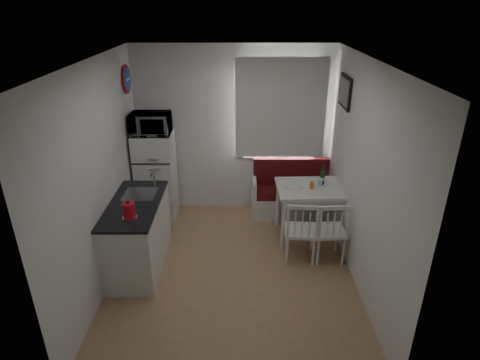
{
  "coord_description": "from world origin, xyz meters",
  "views": [
    {
      "loc": [
        0.09,
        -4.17,
        3.18
      ],
      "look_at": [
        0.09,
        0.5,
        1.05
      ],
      "focal_mm": 30.0,
      "sensor_mm": 36.0,
      "label": 1
    }
  ],
  "objects_px": {
    "kitchen_counter": "(138,234)",
    "kettle": "(129,210)",
    "bench": "(291,197)",
    "chair_left": "(302,226)",
    "microwave": "(150,124)",
    "fridge": "(156,177)",
    "chair_right": "(331,226)",
    "wine_bottle": "(323,175)",
    "dining_table": "(314,193)"
  },
  "relations": [
    {
      "from": "bench",
      "to": "kitchen_counter",
      "type": "bearing_deg",
      "value": -147.24
    },
    {
      "from": "microwave",
      "to": "bench",
      "type": "bearing_deg",
      "value": 4.36
    },
    {
      "from": "chair_right",
      "to": "fridge",
      "type": "bearing_deg",
      "value": 149.91
    },
    {
      "from": "microwave",
      "to": "kettle",
      "type": "height_order",
      "value": "microwave"
    },
    {
      "from": "dining_table",
      "to": "microwave",
      "type": "bearing_deg",
      "value": 165.98
    },
    {
      "from": "bench",
      "to": "microwave",
      "type": "height_order",
      "value": "microwave"
    },
    {
      "from": "kitchen_counter",
      "to": "microwave",
      "type": "height_order",
      "value": "microwave"
    },
    {
      "from": "bench",
      "to": "kettle",
      "type": "xyz_separation_m",
      "value": [
        -2.05,
        -1.74,
        0.71
      ]
    },
    {
      "from": "chair_right",
      "to": "microwave",
      "type": "distance_m",
      "value": 2.87
    },
    {
      "from": "kitchen_counter",
      "to": "chair_left",
      "type": "bearing_deg",
      "value": 1.1
    },
    {
      "from": "wine_bottle",
      "to": "chair_right",
      "type": "bearing_deg",
      "value": -90.0
    },
    {
      "from": "fridge",
      "to": "kettle",
      "type": "relative_size",
      "value": 6.36
    },
    {
      "from": "chair_right",
      "to": "bench",
      "type": "bearing_deg",
      "value": 101.06
    },
    {
      "from": "chair_left",
      "to": "microwave",
      "type": "height_order",
      "value": "microwave"
    },
    {
      "from": "microwave",
      "to": "wine_bottle",
      "type": "bearing_deg",
      "value": -9.2
    },
    {
      "from": "fridge",
      "to": "microwave",
      "type": "xyz_separation_m",
      "value": [
        0.0,
        -0.05,
        0.85
      ]
    },
    {
      "from": "bench",
      "to": "fridge",
      "type": "bearing_deg",
      "value": -177.01
    },
    {
      "from": "kitchen_counter",
      "to": "chair_left",
      "type": "distance_m",
      "value": 2.09
    },
    {
      "from": "bench",
      "to": "fridge",
      "type": "distance_m",
      "value": 2.12
    },
    {
      "from": "chair_left",
      "to": "kettle",
      "type": "distance_m",
      "value": 2.13
    },
    {
      "from": "bench",
      "to": "dining_table",
      "type": "relative_size",
      "value": 1.17
    },
    {
      "from": "chair_right",
      "to": "wine_bottle",
      "type": "height_order",
      "value": "wine_bottle"
    },
    {
      "from": "microwave",
      "to": "kitchen_counter",
      "type": "bearing_deg",
      "value": -90.94
    },
    {
      "from": "kitchen_counter",
      "to": "chair_right",
      "type": "height_order",
      "value": "kitchen_counter"
    },
    {
      "from": "chair_right",
      "to": "microwave",
      "type": "xyz_separation_m",
      "value": [
        -2.43,
        1.15,
        1.0
      ]
    },
    {
      "from": "kitchen_counter",
      "to": "fridge",
      "type": "height_order",
      "value": "fridge"
    },
    {
      "from": "chair_left",
      "to": "kettle",
      "type": "relative_size",
      "value": 2.17
    },
    {
      "from": "chair_right",
      "to": "wine_bottle",
      "type": "distance_m",
      "value": 0.85
    },
    {
      "from": "chair_left",
      "to": "fridge",
      "type": "bearing_deg",
      "value": 155.07
    },
    {
      "from": "chair_right",
      "to": "kettle",
      "type": "xyz_separation_m",
      "value": [
        -2.4,
        -0.43,
        0.47
      ]
    },
    {
      "from": "kitchen_counter",
      "to": "kettle",
      "type": "distance_m",
      "value": 0.68
    },
    {
      "from": "kitchen_counter",
      "to": "dining_table",
      "type": "bearing_deg",
      "value": 16.72
    },
    {
      "from": "dining_table",
      "to": "microwave",
      "type": "relative_size",
      "value": 1.91
    },
    {
      "from": "kitchen_counter",
      "to": "dining_table",
      "type": "relative_size",
      "value": 1.24
    },
    {
      "from": "bench",
      "to": "chair_left",
      "type": "relative_size",
      "value": 2.62
    },
    {
      "from": "dining_table",
      "to": "microwave",
      "type": "height_order",
      "value": "microwave"
    },
    {
      "from": "fridge",
      "to": "wine_bottle",
      "type": "distance_m",
      "value": 2.48
    },
    {
      "from": "fridge",
      "to": "wine_bottle",
      "type": "bearing_deg",
      "value": -10.34
    },
    {
      "from": "dining_table",
      "to": "fridge",
      "type": "height_order",
      "value": "fridge"
    },
    {
      "from": "bench",
      "to": "wine_bottle",
      "type": "relative_size",
      "value": 4.43
    },
    {
      "from": "kitchen_counter",
      "to": "fridge",
      "type": "relative_size",
      "value": 0.95
    },
    {
      "from": "chair_left",
      "to": "kettle",
      "type": "xyz_separation_m",
      "value": [
        -2.03,
        -0.43,
        0.46
      ]
    },
    {
      "from": "kitchen_counter",
      "to": "microwave",
      "type": "xyz_separation_m",
      "value": [
        0.02,
        1.19,
        1.09
      ]
    },
    {
      "from": "bench",
      "to": "dining_table",
      "type": "distance_m",
      "value": 0.8
    },
    {
      "from": "bench",
      "to": "chair_right",
      "type": "height_order",
      "value": "bench"
    },
    {
      "from": "kitchen_counter",
      "to": "dining_table",
      "type": "xyz_separation_m",
      "value": [
        2.33,
        0.7,
        0.24
      ]
    },
    {
      "from": "chair_right",
      "to": "wine_bottle",
      "type": "xyz_separation_m",
      "value": [
        -0.0,
        0.76,
        0.38
      ]
    },
    {
      "from": "bench",
      "to": "dining_table",
      "type": "height_order",
      "value": "bench"
    },
    {
      "from": "bench",
      "to": "chair_right",
      "type": "xyz_separation_m",
      "value": [
        0.35,
        -1.31,
        0.25
      ]
    },
    {
      "from": "fridge",
      "to": "kettle",
      "type": "xyz_separation_m",
      "value": [
        0.03,
        -1.63,
        0.32
      ]
    }
  ]
}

